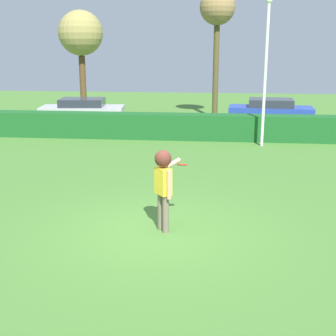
{
  "coord_description": "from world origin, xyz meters",
  "views": [
    {
      "loc": [
        1.21,
        -9.26,
        3.93
      ],
      "look_at": [
        0.13,
        1.07,
        1.15
      ],
      "focal_mm": 49.59,
      "sensor_mm": 36.0,
      "label": 1
    }
  ],
  "objects_px": {
    "lamppost": "(266,66)",
    "person": "(163,179)",
    "parked_car_blue": "(271,110)",
    "willow_tree": "(217,12)",
    "parked_car_silver": "(82,109)",
    "bare_elm_tree": "(81,34)",
    "frisbee": "(182,165)"
  },
  "relations": [
    {
      "from": "lamppost",
      "to": "parked_car_blue",
      "type": "height_order",
      "value": "lamppost"
    },
    {
      "from": "lamppost",
      "to": "person",
      "type": "bearing_deg",
      "value": -107.72
    },
    {
      "from": "lamppost",
      "to": "parked_car_silver",
      "type": "distance_m",
      "value": 10.2
    },
    {
      "from": "person",
      "to": "lamppost",
      "type": "height_order",
      "value": "lamppost"
    },
    {
      "from": "lamppost",
      "to": "parked_car_silver",
      "type": "relative_size",
      "value": 1.3
    },
    {
      "from": "parked_car_blue",
      "to": "willow_tree",
      "type": "relative_size",
      "value": 0.64
    },
    {
      "from": "person",
      "to": "willow_tree",
      "type": "height_order",
      "value": "willow_tree"
    },
    {
      "from": "frisbee",
      "to": "parked_car_blue",
      "type": "bearing_deg",
      "value": 76.13
    },
    {
      "from": "person",
      "to": "frisbee",
      "type": "height_order",
      "value": "person"
    },
    {
      "from": "lamppost",
      "to": "parked_car_silver",
      "type": "bearing_deg",
      "value": 151.34
    },
    {
      "from": "person",
      "to": "bare_elm_tree",
      "type": "bearing_deg",
      "value": 111.06
    },
    {
      "from": "parked_car_blue",
      "to": "bare_elm_tree",
      "type": "height_order",
      "value": "bare_elm_tree"
    },
    {
      "from": "lamppost",
      "to": "bare_elm_tree",
      "type": "distance_m",
      "value": 12.86
    },
    {
      "from": "lamppost",
      "to": "willow_tree",
      "type": "height_order",
      "value": "willow_tree"
    },
    {
      "from": "frisbee",
      "to": "lamppost",
      "type": "xyz_separation_m",
      "value": [
        2.56,
        8.54,
        1.79
      ]
    },
    {
      "from": "parked_car_silver",
      "to": "parked_car_blue",
      "type": "xyz_separation_m",
      "value": [
        9.61,
        0.83,
        0.0
      ]
    },
    {
      "from": "person",
      "to": "parked_car_blue",
      "type": "bearing_deg",
      "value": 75.37
    },
    {
      "from": "lamppost",
      "to": "frisbee",
      "type": "bearing_deg",
      "value": -106.72
    },
    {
      "from": "bare_elm_tree",
      "to": "willow_tree",
      "type": "relative_size",
      "value": 0.87
    },
    {
      "from": "person",
      "to": "parked_car_silver",
      "type": "relative_size",
      "value": 0.41
    },
    {
      "from": "person",
      "to": "willow_tree",
      "type": "bearing_deg",
      "value": 86.47
    },
    {
      "from": "lamppost",
      "to": "bare_elm_tree",
      "type": "relative_size",
      "value": 0.97
    },
    {
      "from": "lamppost",
      "to": "parked_car_blue",
      "type": "xyz_separation_m",
      "value": [
        0.92,
        5.58,
        -2.44
      ]
    },
    {
      "from": "parked_car_silver",
      "to": "parked_car_blue",
      "type": "relative_size",
      "value": 1.01
    },
    {
      "from": "person",
      "to": "parked_car_silver",
      "type": "height_order",
      "value": "person"
    },
    {
      "from": "lamppost",
      "to": "willow_tree",
      "type": "relative_size",
      "value": 0.84
    },
    {
      "from": "parked_car_blue",
      "to": "lamppost",
      "type": "bearing_deg",
      "value": -99.38
    },
    {
      "from": "person",
      "to": "bare_elm_tree",
      "type": "xyz_separation_m",
      "value": [
        -6.74,
        17.51,
        3.31
      ]
    },
    {
      "from": "person",
      "to": "willow_tree",
      "type": "relative_size",
      "value": 0.27
    },
    {
      "from": "frisbee",
      "to": "willow_tree",
      "type": "relative_size",
      "value": 0.03
    },
    {
      "from": "person",
      "to": "parked_car_blue",
      "type": "height_order",
      "value": "person"
    },
    {
      "from": "willow_tree",
      "to": "bare_elm_tree",
      "type": "bearing_deg",
      "value": 169.64
    }
  ]
}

